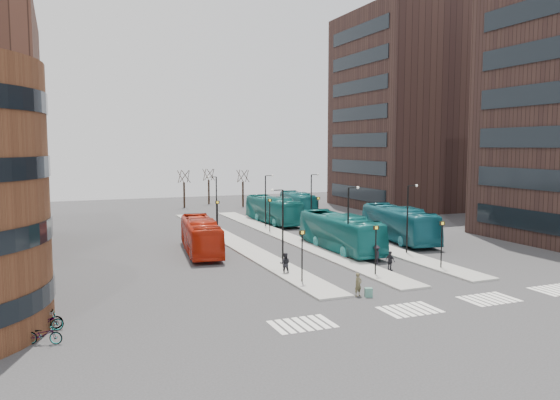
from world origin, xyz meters
name	(u,v)px	position (x,y,z in m)	size (l,w,h in m)	color
ground	(470,328)	(0.00, 0.00, 0.00)	(160.00, 160.00, 0.00)	#2D2D2F
island_left	(232,241)	(-4.00, 30.00, 0.07)	(2.50, 45.00, 0.15)	gray
island_mid	(287,237)	(2.00, 30.00, 0.07)	(2.50, 45.00, 0.15)	gray
island_right	(337,234)	(8.00, 30.00, 0.07)	(2.50, 45.00, 0.15)	gray
suitcase	(369,292)	(-1.84, 7.28, 0.29)	(0.47, 0.37, 0.59)	#1B3795
red_bus	(201,236)	(-8.32, 25.58, 1.57)	(2.63, 11.26, 3.14)	#B5220D
teal_bus_a	(340,232)	(3.93, 21.89, 1.71)	(2.87, 12.25, 3.41)	#156B6B
teal_bus_b	(273,210)	(4.74, 40.88, 1.67)	(2.81, 11.99, 3.34)	#146664
teal_bus_c	(399,224)	(12.05, 24.34, 1.75)	(2.94, 12.54, 3.49)	#145865
teal_bus_d	(298,202)	(12.01, 49.75, 1.49)	(2.50, 10.70, 2.98)	#15656A
traveller	(358,285)	(-2.37, 7.70, 0.77)	(0.56, 0.37, 1.53)	brown
commuter_a	(285,264)	(-4.45, 15.01, 0.82)	(0.80, 0.62, 1.65)	black
commuter_b	(390,261)	(3.59, 13.05, 0.77)	(0.90, 0.38, 1.54)	black
commuter_c	(377,255)	(3.95, 15.59, 0.77)	(0.99, 0.57, 1.54)	black
bicycle_near	(43,334)	(-21.00, 6.01, 0.49)	(0.65, 1.87, 0.98)	gray
bicycle_mid	(44,320)	(-21.00, 8.21, 0.56)	(0.52, 1.85, 1.11)	gray
bicycle_far	(44,323)	(-21.00, 7.84, 0.50)	(0.66, 1.90, 1.00)	gray
crosswalk_stripes	(447,305)	(1.75, 4.00, 0.01)	(22.35, 2.40, 0.01)	silver
tower_far	(414,112)	(31.98, 50.00, 15.00)	(20.12, 20.00, 30.00)	#32201B
sign_poles	(312,224)	(1.60, 23.00, 2.41)	(12.45, 22.12, 3.65)	black
lamp_posts	(300,206)	(2.64, 28.00, 3.58)	(14.04, 20.24, 6.12)	black
bare_trees	(212,189)	(2.67, 62.67, 2.72)	(10.97, 8.14, 5.90)	black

